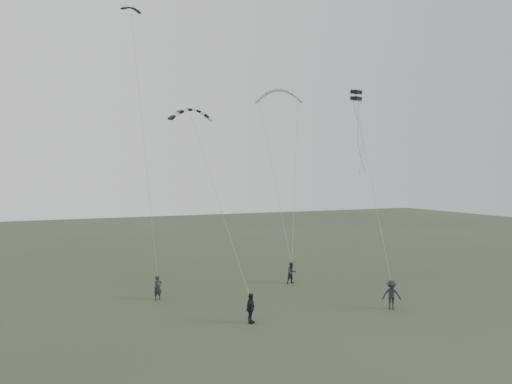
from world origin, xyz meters
name	(u,v)px	position (x,y,z in m)	size (l,w,h in m)	color
ground	(278,315)	(0.00, 0.00, 0.00)	(140.00, 140.00, 0.00)	#333E28
flyer_left	(158,288)	(-5.48, 6.19, 0.77)	(0.56, 0.37, 1.54)	black
flyer_right	(292,273)	(4.61, 6.94, 0.79)	(0.77, 0.60, 1.58)	#29292E
flyer_center	(251,308)	(-2.07, -0.84, 0.81)	(0.95, 0.40, 1.62)	black
flyer_far	(392,295)	(6.73, -1.69, 0.86)	(1.11, 0.64, 1.73)	#242428
kite_dark_small	(131,8)	(-6.18, 10.80, 19.77)	(1.43, 0.43, 0.49)	black
kite_pale_large	(279,90)	(6.78, 13.39, 15.27)	(4.09, 0.92, 1.67)	#A0A3A5
kite_striped	(191,110)	(-3.23, 6.22, 12.24)	(2.87, 0.72, 1.14)	black
kite_box	(356,95)	(7.78, 3.51, 13.50)	(0.58, 0.58, 0.69)	black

